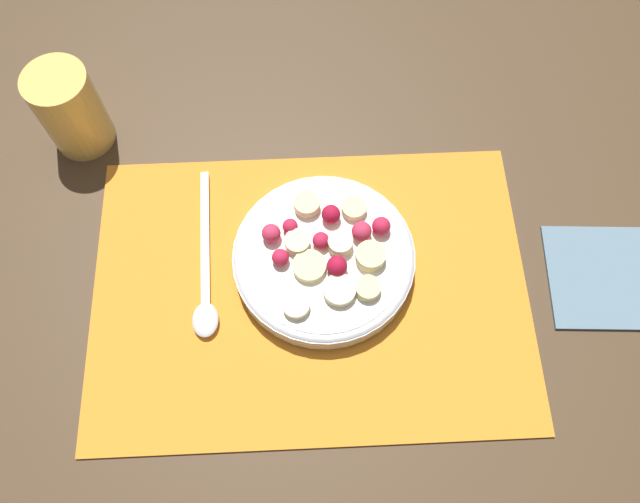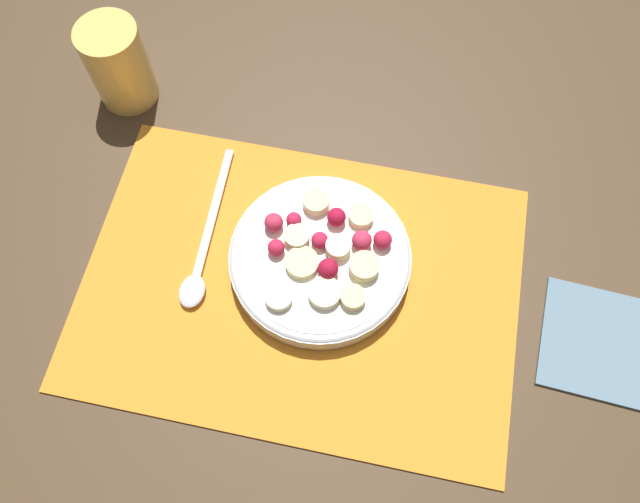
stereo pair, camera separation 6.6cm
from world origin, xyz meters
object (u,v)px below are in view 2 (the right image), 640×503
(fruit_bowl, at_px, (321,257))
(drinking_glass, at_px, (118,64))
(spoon, at_px, (201,257))
(napkin, at_px, (598,346))

(fruit_bowl, relative_size, drinking_glass, 1.84)
(fruit_bowl, xyz_separation_m, spoon, (0.13, 0.02, -0.01))
(fruit_bowl, xyz_separation_m, napkin, (-0.30, 0.03, -0.02))
(spoon, relative_size, drinking_glass, 1.89)
(spoon, relative_size, napkin, 1.58)
(napkin, bearing_deg, fruit_bowl, -6.18)
(napkin, bearing_deg, spoon, -1.56)
(spoon, bearing_deg, napkin, 86.38)
(drinking_glass, xyz_separation_m, napkin, (-0.59, 0.22, -0.05))
(fruit_bowl, height_order, spoon, fruit_bowl)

